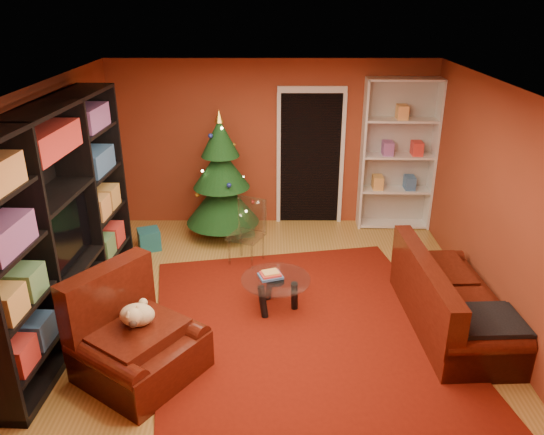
{
  "coord_description": "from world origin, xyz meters",
  "views": [
    {
      "loc": [
        0.01,
        -5.32,
        3.48
      ],
      "look_at": [
        0.0,
        0.4,
        1.05
      ],
      "focal_mm": 35.0,
      "sensor_mm": 36.0,
      "label": 1
    }
  ],
  "objects_px": {
    "christmas_tree": "(221,177)",
    "gift_box_red": "(207,223)",
    "gift_box_green": "(243,226)",
    "media_unit": "(57,225)",
    "coffee_table": "(276,293)",
    "armchair": "(139,337)",
    "white_bookshelf": "(398,156)",
    "sofa": "(455,294)",
    "dog": "(137,315)",
    "acrylic_chair": "(246,236)",
    "gift_box_teal": "(149,239)",
    "rug": "(302,330)"
  },
  "relations": [
    {
      "from": "christmas_tree",
      "to": "gift_box_red",
      "type": "relative_size",
      "value": 9.22
    },
    {
      "from": "gift_box_green",
      "to": "christmas_tree",
      "type": "bearing_deg",
      "value": -172.53
    },
    {
      "from": "media_unit",
      "to": "coffee_table",
      "type": "height_order",
      "value": "media_unit"
    },
    {
      "from": "gift_box_red",
      "to": "armchair",
      "type": "bearing_deg",
      "value": -93.95
    },
    {
      "from": "white_bookshelf",
      "to": "sofa",
      "type": "relative_size",
      "value": 1.22
    },
    {
      "from": "media_unit",
      "to": "gift_box_green",
      "type": "height_order",
      "value": "media_unit"
    },
    {
      "from": "armchair",
      "to": "coffee_table",
      "type": "bearing_deg",
      "value": -13.34
    },
    {
      "from": "armchair",
      "to": "dog",
      "type": "bearing_deg",
      "value": 45.0
    },
    {
      "from": "white_bookshelf",
      "to": "sofa",
      "type": "xyz_separation_m",
      "value": [
        0.08,
        -2.84,
        -0.75
      ]
    },
    {
      "from": "acrylic_chair",
      "to": "gift_box_red",
      "type": "bearing_deg",
      "value": 144.55
    },
    {
      "from": "media_unit",
      "to": "gift_box_teal",
      "type": "height_order",
      "value": "media_unit"
    },
    {
      "from": "armchair",
      "to": "gift_box_red",
      "type": "bearing_deg",
      "value": 31.19
    },
    {
      "from": "dog",
      "to": "media_unit",
      "type": "bearing_deg",
      "value": 85.66
    },
    {
      "from": "rug",
      "to": "armchair",
      "type": "xyz_separation_m",
      "value": [
        -1.61,
        -0.73,
        0.42
      ]
    },
    {
      "from": "media_unit",
      "to": "white_bookshelf",
      "type": "distance_m",
      "value": 5.05
    },
    {
      "from": "gift_box_teal",
      "to": "dog",
      "type": "xyz_separation_m",
      "value": [
        0.52,
        -2.73,
        0.49
      ]
    },
    {
      "from": "rug",
      "to": "gift_box_green",
      "type": "bearing_deg",
      "value": 107.18
    },
    {
      "from": "armchair",
      "to": "sofa",
      "type": "bearing_deg",
      "value": -40.84
    },
    {
      "from": "media_unit",
      "to": "gift_box_green",
      "type": "xyz_separation_m",
      "value": [
        1.82,
        2.4,
        -1.09
      ]
    },
    {
      "from": "gift_box_red",
      "to": "coffee_table",
      "type": "height_order",
      "value": "coffee_table"
    },
    {
      "from": "christmas_tree",
      "to": "gift_box_teal",
      "type": "distance_m",
      "value": 1.4
    },
    {
      "from": "dog",
      "to": "acrylic_chair",
      "type": "xyz_separation_m",
      "value": [
        0.93,
        2.27,
        -0.23
      ]
    },
    {
      "from": "christmas_tree",
      "to": "white_bookshelf",
      "type": "xyz_separation_m",
      "value": [
        2.7,
        0.42,
        0.21
      ]
    },
    {
      "from": "gift_box_green",
      "to": "gift_box_red",
      "type": "bearing_deg",
      "value": 158.71
    },
    {
      "from": "media_unit",
      "to": "gift_box_red",
      "type": "height_order",
      "value": "media_unit"
    },
    {
      "from": "coffee_table",
      "to": "armchair",
      "type": "bearing_deg",
      "value": -138.48
    },
    {
      "from": "sofa",
      "to": "coffee_table",
      "type": "height_order",
      "value": "sofa"
    },
    {
      "from": "christmas_tree",
      "to": "sofa",
      "type": "relative_size",
      "value": 1.01
    },
    {
      "from": "rug",
      "to": "gift_box_red",
      "type": "relative_size",
      "value": 17.31
    },
    {
      "from": "rug",
      "to": "gift_box_green",
      "type": "relative_size",
      "value": 13.11
    },
    {
      "from": "gift_box_teal",
      "to": "armchair",
      "type": "relative_size",
      "value": 0.27
    },
    {
      "from": "dog",
      "to": "coffee_table",
      "type": "xyz_separation_m",
      "value": [
        1.33,
        1.1,
        -0.43
      ]
    },
    {
      "from": "rug",
      "to": "christmas_tree",
      "type": "height_order",
      "value": "christmas_tree"
    },
    {
      "from": "rug",
      "to": "armchair",
      "type": "height_order",
      "value": "armchair"
    },
    {
      "from": "media_unit",
      "to": "sofa",
      "type": "bearing_deg",
      "value": 1.93
    },
    {
      "from": "sofa",
      "to": "coffee_table",
      "type": "distance_m",
      "value": 2.02
    },
    {
      "from": "armchair",
      "to": "sofa",
      "type": "height_order",
      "value": "armchair"
    },
    {
      "from": "coffee_table",
      "to": "acrylic_chair",
      "type": "bearing_deg",
      "value": 108.86
    },
    {
      "from": "gift_box_teal",
      "to": "coffee_table",
      "type": "height_order",
      "value": "coffee_table"
    },
    {
      "from": "coffee_table",
      "to": "acrylic_chair",
      "type": "height_order",
      "value": "acrylic_chair"
    },
    {
      "from": "gift_box_green",
      "to": "white_bookshelf",
      "type": "height_order",
      "value": "white_bookshelf"
    },
    {
      "from": "sofa",
      "to": "white_bookshelf",
      "type": "bearing_deg",
      "value": -1.02
    },
    {
      "from": "sofa",
      "to": "media_unit",
      "type": "bearing_deg",
      "value": 86.58
    },
    {
      "from": "gift_box_teal",
      "to": "acrylic_chair",
      "type": "bearing_deg",
      "value": -17.39
    },
    {
      "from": "gift_box_green",
      "to": "white_bookshelf",
      "type": "relative_size",
      "value": 0.12
    },
    {
      "from": "dog",
      "to": "gift_box_red",
      "type": "bearing_deg",
      "value": 30.91
    },
    {
      "from": "white_bookshelf",
      "to": "coffee_table",
      "type": "xyz_separation_m",
      "value": [
        -1.9,
        -2.5,
        -0.95
      ]
    },
    {
      "from": "gift_box_teal",
      "to": "acrylic_chair",
      "type": "distance_m",
      "value": 1.54
    },
    {
      "from": "christmas_tree",
      "to": "sofa",
      "type": "xyz_separation_m",
      "value": [
        2.78,
        -2.42,
        -0.53
      ]
    },
    {
      "from": "media_unit",
      "to": "white_bookshelf",
      "type": "relative_size",
      "value": 1.33
    }
  ]
}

